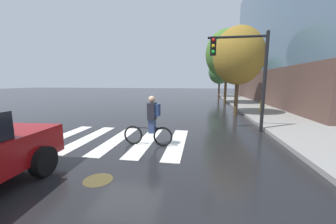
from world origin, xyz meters
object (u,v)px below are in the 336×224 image
(traffic_light_near, at_px, (245,65))
(street_tree_mid, at_px, (227,54))
(cyclist, at_px, (151,121))
(fire_hydrant, at_px, (262,106))
(street_tree_near, at_px, (238,56))
(street_tree_far, at_px, (220,71))
(manhole_cover, at_px, (98,180))

(traffic_light_near, distance_m, street_tree_mid, 10.66)
(cyclist, distance_m, fire_hydrant, 9.86)
(cyclist, bearing_deg, street_tree_near, 60.19)
(cyclist, distance_m, street_tree_mid, 14.22)
(traffic_light_near, bearing_deg, street_tree_mid, 86.95)
(cyclist, bearing_deg, street_tree_far, 79.02)
(fire_hydrant, relative_size, street_tree_near, 0.14)
(cyclist, relative_size, traffic_light_near, 0.41)
(manhole_cover, distance_m, street_tree_far, 24.91)
(street_tree_near, distance_m, street_tree_mid, 6.32)
(street_tree_mid, distance_m, street_tree_far, 8.67)
(traffic_light_near, height_order, fire_hydrant, traffic_light_near)
(traffic_light_near, bearing_deg, cyclist, -142.93)
(cyclist, height_order, street_tree_far, street_tree_far)
(street_tree_near, bearing_deg, cyclist, -119.81)
(manhole_cover, xyz_separation_m, street_tree_near, (4.50, 9.34, 3.74))
(manhole_cover, height_order, fire_hydrant, fire_hydrant)
(street_tree_mid, bearing_deg, fire_hydrant, -70.30)
(fire_hydrant, bearing_deg, street_tree_near, -149.80)
(cyclist, distance_m, street_tree_near, 8.39)
(manhole_cover, xyz_separation_m, cyclist, (0.58, 2.51, 0.84))
(street_tree_mid, xyz_separation_m, street_tree_far, (0.21, 8.59, -1.14))
(manhole_cover, xyz_separation_m, street_tree_mid, (4.58, 15.59, 4.71))
(cyclist, xyz_separation_m, traffic_light_near, (3.44, 2.60, 2.02))
(street_tree_mid, bearing_deg, street_tree_far, 88.58)
(street_tree_near, bearing_deg, traffic_light_near, -96.46)
(traffic_light_near, bearing_deg, street_tree_near, 83.54)
(street_tree_mid, relative_size, street_tree_far, 1.32)
(manhole_cover, distance_m, street_tree_mid, 16.92)
(manhole_cover, distance_m, street_tree_near, 11.02)
(cyclist, bearing_deg, manhole_cover, -103.14)
(manhole_cover, relative_size, fire_hydrant, 0.82)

